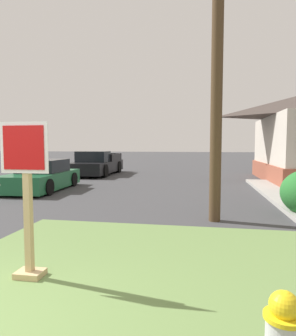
{
  "coord_description": "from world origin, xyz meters",
  "views": [
    {
      "loc": [
        2.64,
        -1.96,
        1.86
      ],
      "look_at": [
        1.36,
        5.26,
        1.3
      ],
      "focal_mm": 32.3,
      "sensor_mm": 36.0,
      "label": 1
    }
  ],
  "objects_px": {
    "manhole_cover": "(43,227)",
    "stop_sign": "(27,205)",
    "parked_sedan_green": "(42,177)",
    "pickup_truck_black": "(97,165)"
  },
  "relations": [
    {
      "from": "stop_sign",
      "to": "manhole_cover",
      "type": "bearing_deg",
      "value": 115.9
    },
    {
      "from": "manhole_cover",
      "to": "stop_sign",
      "type": "bearing_deg",
      "value": -64.1
    },
    {
      "from": "manhole_cover",
      "to": "pickup_truck_black",
      "type": "distance_m",
      "value": 12.15
    },
    {
      "from": "stop_sign",
      "to": "manhole_cover",
      "type": "xyz_separation_m",
      "value": [
        -1.25,
        2.57,
        -1.05
      ]
    },
    {
      "from": "manhole_cover",
      "to": "pickup_truck_black",
      "type": "xyz_separation_m",
      "value": [
        -2.93,
        11.78,
        0.61
      ]
    },
    {
      "from": "manhole_cover",
      "to": "parked_sedan_green",
      "type": "bearing_deg",
      "value": 119.44
    },
    {
      "from": "stop_sign",
      "to": "parked_sedan_green",
      "type": "relative_size",
      "value": 0.5
    },
    {
      "from": "pickup_truck_black",
      "to": "manhole_cover",
      "type": "bearing_deg",
      "value": -76.01
    },
    {
      "from": "stop_sign",
      "to": "parked_sedan_green",
      "type": "bearing_deg",
      "value": 118.31
    },
    {
      "from": "stop_sign",
      "to": "parked_sedan_green",
      "type": "height_order",
      "value": "stop_sign"
    }
  ]
}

